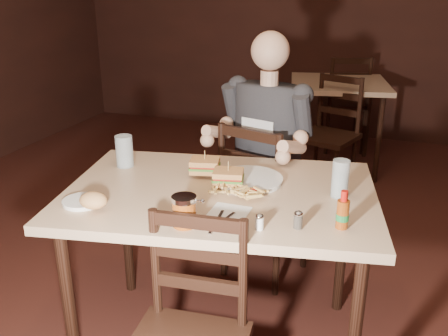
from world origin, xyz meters
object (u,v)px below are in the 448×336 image
(diner, at_px, (264,121))
(hot_sauce, at_px, (343,210))
(main_table, at_px, (220,207))
(bg_chair_near, at_px, (327,136))
(bg_table, at_px, (338,92))
(glass_right, at_px, (340,179))
(bg_chair_far, at_px, (344,103))
(dinner_plate, at_px, (248,180))
(side_plate, at_px, (82,202))
(glass_left, at_px, (124,151))
(chair_far, at_px, (266,199))
(syrup_dispenser, at_px, (184,211))

(diner, bearing_deg, hot_sauce, -42.10)
(main_table, xyz_separation_m, bg_chair_near, (0.18, 1.96, -0.25))
(bg_table, bearing_deg, glass_right, -82.97)
(main_table, relative_size, glass_right, 9.14)
(bg_table, bearing_deg, hot_sauce, -82.76)
(bg_chair_far, height_order, glass_right, glass_right)
(bg_chair_far, xyz_separation_m, glass_right, (0.30, -2.96, 0.39))
(dinner_plate, xyz_separation_m, side_plate, (-0.55, -0.42, -0.00))
(bg_chair_near, relative_size, dinner_plate, 3.09)
(glass_left, xyz_separation_m, side_plate, (0.05, -0.42, -0.07))
(bg_table, bearing_deg, chair_far, -94.30)
(diner, height_order, glass_left, diner)
(bg_table, relative_size, bg_chair_far, 1.03)
(syrup_dispenser, xyz_separation_m, side_plate, (-0.45, 0.04, -0.05))
(syrup_dispenser, height_order, side_plate, syrup_dispenser)
(main_table, height_order, glass_left, glass_left)
(syrup_dispenser, bearing_deg, bg_chair_far, 76.47)
(chair_far, bearing_deg, bg_chair_far, -77.64)
(main_table, xyz_separation_m, hot_sauce, (0.52, -0.17, 0.15))
(bg_chair_near, relative_size, diner, 1.00)
(diner, relative_size, dinner_plate, 3.08)
(chair_far, distance_m, bg_chair_far, 2.41)
(main_table, bearing_deg, bg_chair_near, 84.88)
(syrup_dispenser, bearing_deg, glass_left, 127.13)
(bg_chair_far, height_order, glass_left, bg_chair_far)
(chair_far, bearing_deg, side_plate, 78.15)
(dinner_plate, height_order, glass_left, glass_left)
(chair_far, relative_size, diner, 1.02)
(chair_far, height_order, bg_chair_far, bg_chair_far)
(main_table, bearing_deg, diner, 87.79)
(diner, height_order, hot_sauce, diner)
(diner, height_order, glass_right, diner)
(main_table, distance_m, syrup_dispenser, 0.36)
(bg_chair_far, distance_m, hot_sauce, 3.27)
(glass_right, bearing_deg, hot_sauce, -80.91)
(main_table, xyz_separation_m, syrup_dispenser, (-0.01, -0.34, 0.13))
(glass_left, relative_size, hot_sauce, 1.04)
(main_table, distance_m, dinner_plate, 0.17)
(chair_far, xyz_separation_m, dinner_plate, (0.05, -0.53, 0.33))
(bg_chair_far, distance_m, glass_right, 3.00)
(dinner_plate, bearing_deg, bg_chair_near, 87.22)
(main_table, xyz_separation_m, glass_right, (0.47, 0.10, 0.15))
(dinner_plate, bearing_deg, diner, 97.30)
(dinner_plate, relative_size, hot_sauce, 2.03)
(glass_right, bearing_deg, dinner_plate, 176.63)
(bg_chair_near, bearing_deg, dinner_plate, -74.79)
(main_table, bearing_deg, chair_far, 86.86)
(dinner_plate, bearing_deg, bg_table, 87.86)
(side_plate, bearing_deg, bg_table, 77.22)
(chair_far, relative_size, bg_chair_far, 0.98)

